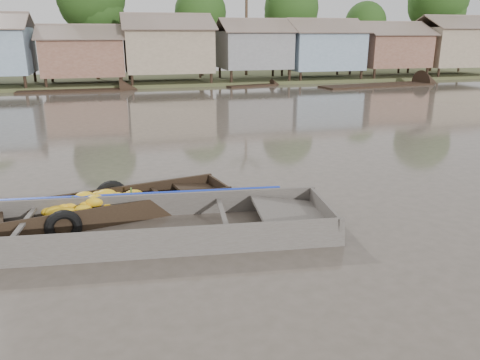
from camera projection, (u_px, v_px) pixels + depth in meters
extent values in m
plane|color=#4C443A|center=(218.00, 237.00, 9.43)|extent=(120.00, 120.00, 0.00)
cube|color=#384723|center=(135.00, 81.00, 39.84)|extent=(120.00, 12.00, 0.50)
cube|color=brown|center=(84.00, 57.00, 35.01)|extent=(5.80, 4.60, 2.70)
cube|color=brown|center=(80.00, 32.00, 33.33)|extent=(6.20, 2.67, 1.14)
cube|color=brown|center=(82.00, 32.00, 35.62)|extent=(6.20, 2.67, 1.14)
cube|color=gray|center=(168.00, 50.00, 36.43)|extent=(6.50, 5.30, 3.30)
cube|color=brown|center=(169.00, 21.00, 34.48)|extent=(6.90, 3.08, 1.31)
cube|color=brown|center=(164.00, 22.00, 37.11)|extent=(6.90, 3.08, 1.31)
cube|color=slate|center=(254.00, 50.00, 38.17)|extent=(5.40, 4.70, 2.90)
cube|color=brown|center=(258.00, 25.00, 36.42)|extent=(5.80, 2.73, 1.17)
cube|color=brown|center=(249.00, 26.00, 38.76)|extent=(5.80, 2.73, 1.17)
cube|color=#778FA5|center=(321.00, 50.00, 39.67)|extent=(6.00, 5.00, 3.10)
cube|color=brown|center=(330.00, 25.00, 37.83)|extent=(6.40, 2.90, 1.24)
cube|color=brown|center=(316.00, 26.00, 40.31)|extent=(6.40, 2.90, 1.24)
cube|color=brown|center=(389.00, 50.00, 41.29)|extent=(5.70, 4.90, 2.80)
cube|color=brown|center=(400.00, 28.00, 39.51)|extent=(6.10, 2.85, 1.21)
cube|color=brown|center=(383.00, 28.00, 41.95)|extent=(6.10, 2.85, 1.21)
cube|color=gray|center=(452.00, 47.00, 42.81)|extent=(6.30, 5.10, 3.40)
cube|color=brown|center=(466.00, 22.00, 40.89)|extent=(6.70, 2.96, 1.26)
cube|color=brown|center=(445.00, 22.00, 43.43)|extent=(6.70, 2.96, 1.26)
cylinder|color=#473323|center=(95.00, 43.00, 38.15)|extent=(0.28, 0.28, 6.30)
cylinder|color=#473323|center=(201.00, 48.00, 41.44)|extent=(0.28, 0.28, 5.25)
sphere|color=#193912|center=(201.00, 12.00, 40.54)|extent=(4.50, 4.50, 4.50)
cylinder|color=#473323|center=(290.00, 46.00, 42.44)|extent=(0.28, 0.28, 5.60)
sphere|color=#193912|center=(291.00, 8.00, 41.47)|extent=(4.80, 4.80, 4.80)
cylinder|color=#473323|center=(363.00, 51.00, 45.49)|extent=(0.28, 0.28, 4.55)
sphere|color=#193912|center=(366.00, 22.00, 44.70)|extent=(3.90, 3.90, 3.90)
cylinder|color=#473323|center=(433.00, 39.00, 45.97)|extent=(0.28, 0.28, 6.65)
cylinder|color=#473323|center=(246.00, 32.00, 41.55)|extent=(0.24, 0.24, 8.00)
cube|color=black|center=(100.00, 219.00, 10.52)|extent=(5.97, 2.33, 0.08)
cube|color=black|center=(94.00, 201.00, 10.99)|extent=(5.89, 1.41, 0.55)
cube|color=black|center=(105.00, 219.00, 9.91)|extent=(5.89, 1.41, 0.55)
cube|color=black|center=(218.00, 190.00, 11.72)|extent=(0.33, 1.28, 0.52)
cube|color=black|center=(200.00, 191.00, 11.48)|extent=(1.23, 1.31, 0.20)
cube|color=black|center=(31.00, 216.00, 9.81)|extent=(0.36, 1.24, 0.05)
cube|color=black|center=(159.00, 196.00, 11.03)|extent=(0.36, 1.24, 0.05)
ellipsoid|color=yellow|center=(83.00, 209.00, 10.00)|extent=(0.41, 0.33, 0.23)
ellipsoid|color=yellow|center=(136.00, 200.00, 10.63)|extent=(0.50, 0.39, 0.27)
ellipsoid|color=yellow|center=(109.00, 204.00, 10.32)|extent=(0.47, 0.37, 0.26)
ellipsoid|color=yellow|center=(53.00, 217.00, 9.98)|extent=(0.42, 0.33, 0.23)
ellipsoid|color=yellow|center=(65.00, 218.00, 9.84)|extent=(0.53, 0.42, 0.29)
ellipsoid|color=yellow|center=(108.00, 199.00, 10.84)|extent=(0.46, 0.37, 0.25)
ellipsoid|color=yellow|center=(134.00, 196.00, 10.97)|extent=(0.53, 0.42, 0.29)
ellipsoid|color=yellow|center=(106.00, 196.00, 10.40)|extent=(0.55, 0.43, 0.30)
ellipsoid|color=yellow|center=(63.00, 215.00, 9.91)|extent=(0.54, 0.43, 0.30)
ellipsoid|color=yellow|center=(122.00, 198.00, 10.44)|extent=(0.42, 0.33, 0.23)
ellipsoid|color=yellow|center=(85.00, 198.00, 10.28)|extent=(0.51, 0.40, 0.28)
ellipsoid|color=yellow|center=(72.00, 204.00, 10.20)|extent=(0.54, 0.43, 0.30)
ellipsoid|color=yellow|center=(89.00, 201.00, 10.56)|extent=(0.44, 0.35, 0.24)
ellipsoid|color=yellow|center=(66.00, 206.00, 10.16)|extent=(0.46, 0.36, 0.25)
ellipsoid|color=yellow|center=(109.00, 198.00, 10.90)|extent=(0.45, 0.35, 0.25)
ellipsoid|color=yellow|center=(88.00, 203.00, 10.22)|extent=(0.50, 0.40, 0.27)
ellipsoid|color=yellow|center=(107.00, 211.00, 10.18)|extent=(0.44, 0.34, 0.24)
ellipsoid|color=yellow|center=(126.00, 198.00, 10.97)|extent=(0.47, 0.37, 0.26)
ellipsoid|color=yellow|center=(82.00, 200.00, 10.53)|extent=(0.43, 0.34, 0.23)
ellipsoid|color=yellow|center=(148.00, 206.00, 10.57)|extent=(0.45, 0.35, 0.25)
ellipsoid|color=yellow|center=(52.00, 212.00, 10.12)|extent=(0.49, 0.39, 0.27)
ellipsoid|color=yellow|center=(95.00, 201.00, 10.19)|extent=(0.51, 0.40, 0.28)
ellipsoid|color=yellow|center=(103.00, 201.00, 10.33)|extent=(0.48, 0.38, 0.26)
ellipsoid|color=yellow|center=(68.00, 214.00, 9.94)|extent=(0.48, 0.38, 0.26)
ellipsoid|color=yellow|center=(86.00, 201.00, 10.40)|extent=(0.47, 0.37, 0.26)
ellipsoid|color=yellow|center=(89.00, 200.00, 10.50)|extent=(0.48, 0.38, 0.26)
ellipsoid|color=yellow|center=(57.00, 223.00, 9.75)|extent=(0.43, 0.34, 0.23)
ellipsoid|color=yellow|center=(57.00, 213.00, 10.00)|extent=(0.54, 0.43, 0.30)
ellipsoid|color=yellow|center=(99.00, 196.00, 10.46)|extent=(0.41, 0.33, 0.23)
ellipsoid|color=yellow|center=(116.00, 198.00, 10.50)|extent=(0.49, 0.39, 0.27)
ellipsoid|color=yellow|center=(68.00, 218.00, 9.87)|extent=(0.52, 0.41, 0.29)
ellipsoid|color=yellow|center=(95.00, 199.00, 10.48)|extent=(0.51, 0.40, 0.28)
cylinder|color=#3F6626|center=(73.00, 200.00, 10.13)|extent=(0.04, 0.04, 0.19)
cylinder|color=#3F6626|center=(108.00, 195.00, 10.45)|extent=(0.04, 0.04, 0.19)
cylinder|color=#3F6626|center=(131.00, 192.00, 10.68)|extent=(0.04, 0.04, 0.19)
torus|color=black|center=(111.00, 196.00, 11.24)|extent=(0.82, 0.35, 0.80)
torus|color=black|center=(63.00, 227.00, 9.46)|extent=(0.77, 0.34, 0.74)
cube|color=#46403B|center=(127.00, 240.00, 9.48)|extent=(8.40, 2.71, 0.08)
cube|color=#46403B|center=(130.00, 209.00, 10.34)|extent=(8.39, 1.14, 0.67)
cube|color=#46403B|center=(121.00, 248.00, 8.44)|extent=(8.39, 1.14, 0.67)
cube|color=#46403B|center=(323.00, 215.00, 9.96)|extent=(0.30, 2.05, 0.64)
cube|color=#46403B|center=(291.00, 214.00, 9.84)|extent=(1.62, 1.93, 0.26)
cube|color=#46403B|center=(21.00, 226.00, 9.08)|extent=(0.33, 1.98, 0.05)
cube|color=#46403B|center=(223.00, 215.00, 9.62)|extent=(0.33, 1.98, 0.05)
cube|color=#665E54|center=(127.00, 238.00, 9.46)|extent=(6.42, 2.32, 0.02)
cube|color=#112CAF|center=(129.00, 197.00, 10.33)|extent=(6.78, 0.88, 0.17)
torus|color=olive|center=(254.00, 235.00, 9.49)|extent=(0.47, 0.47, 0.07)
torus|color=olive|center=(254.00, 233.00, 9.48)|extent=(0.38, 0.38, 0.07)
cube|color=black|center=(252.00, 87.00, 35.78)|extent=(4.01, 1.72, 0.35)
cube|color=black|center=(377.00, 87.00, 36.06)|extent=(9.55, 3.29, 0.35)
cube|color=black|center=(71.00, 92.00, 32.67)|extent=(7.18, 1.71, 0.35)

